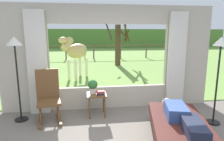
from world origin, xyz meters
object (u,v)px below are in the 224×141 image
(side_table, at_px, (97,98))
(pasture_tree, at_px, (119,43))
(recliner_sofa, at_px, (178,131))
(rocking_chair, at_px, (48,96))
(book_stack, at_px, (101,93))
(floor_lamp_left, at_px, (15,54))
(horse, at_px, (76,51))
(floor_lamp_right, at_px, (220,54))
(reclining_person, at_px, (181,116))
(potted_plant, at_px, (93,86))

(side_table, distance_m, pasture_tree, 7.15)
(recliner_sofa, distance_m, side_table, 1.90)
(rocking_chair, height_order, book_stack, rocking_chair)
(floor_lamp_left, distance_m, horse, 3.94)
(rocking_chair, distance_m, floor_lamp_right, 3.65)
(recliner_sofa, bearing_deg, horse, 124.81)
(reclining_person, height_order, side_table, reclining_person)
(potted_plant, relative_size, horse, 0.18)
(recliner_sofa, xyz_separation_m, floor_lamp_left, (-3.00, 1.31, 1.25))
(recliner_sofa, bearing_deg, reclining_person, -76.00)
(recliner_sofa, height_order, rocking_chair, rocking_chair)
(recliner_sofa, distance_m, floor_lamp_left, 3.50)
(side_table, relative_size, horse, 0.30)
(potted_plant, height_order, book_stack, potted_plant)
(side_table, bearing_deg, pasture_tree, 76.34)
(reclining_person, height_order, book_stack, reclining_person)
(side_table, xyz_separation_m, potted_plant, (-0.08, 0.06, 0.28))
(rocking_chair, bearing_deg, floor_lamp_right, -22.28)
(potted_plant, relative_size, pasture_tree, 0.13)
(rocking_chair, bearing_deg, pasture_tree, 56.76)
(potted_plant, distance_m, book_stack, 0.25)
(recliner_sofa, distance_m, potted_plant, 2.05)
(side_table, xyz_separation_m, floor_lamp_left, (-1.66, -0.02, 1.04))
(floor_lamp_left, xyz_separation_m, horse, (1.06, 3.78, -0.31))
(side_table, height_order, horse, horse)
(rocking_chair, distance_m, pasture_tree, 7.53)
(rocking_chair, distance_m, side_table, 1.06)
(potted_plant, bearing_deg, rocking_chair, -171.25)
(reclining_person, height_order, floor_lamp_right, floor_lamp_right)
(reclining_person, height_order, rocking_chair, rocking_chair)
(side_table, relative_size, potted_plant, 1.63)
(reclining_person, bearing_deg, recliner_sofa, 104.00)
(floor_lamp_left, relative_size, horse, 1.05)
(side_table, bearing_deg, floor_lamp_right, -16.59)
(book_stack, height_order, floor_lamp_left, floor_lamp_left)
(reclining_person, xyz_separation_m, floor_lamp_right, (1.09, 0.66, 0.94))
(rocking_chair, height_order, floor_lamp_left, floor_lamp_left)
(pasture_tree, bearing_deg, rocking_chair, -111.31)
(recliner_sofa, xyz_separation_m, pasture_tree, (0.34, 8.23, 1.10))
(rocking_chair, xyz_separation_m, floor_lamp_right, (3.48, -0.64, 0.92))
(floor_lamp_left, xyz_separation_m, floor_lamp_right, (4.09, -0.70, -0.00))
(reclining_person, distance_m, floor_lamp_right, 1.59)
(rocking_chair, bearing_deg, horse, 71.44)
(rocking_chair, height_order, potted_plant, rocking_chair)
(reclining_person, xyz_separation_m, side_table, (-1.34, 1.39, -0.10))
(floor_lamp_right, height_order, pasture_tree, pasture_tree)
(pasture_tree, bearing_deg, potted_plant, -104.40)
(floor_lamp_right, bearing_deg, pasture_tree, 95.67)
(side_table, bearing_deg, book_stack, -32.25)
(pasture_tree, bearing_deg, horse, -125.99)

